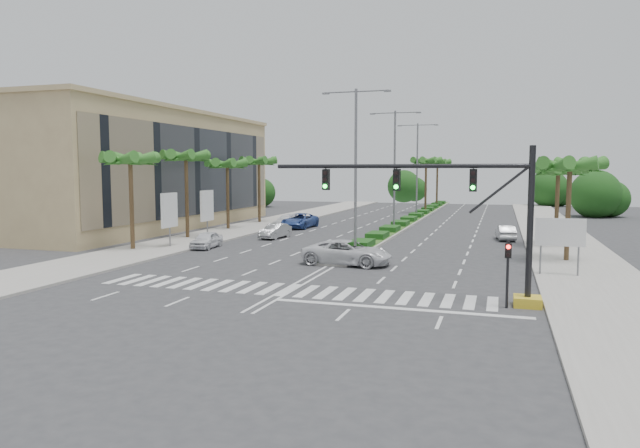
% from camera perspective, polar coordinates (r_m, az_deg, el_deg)
% --- Properties ---
extents(ground, '(160.00, 160.00, 0.00)m').
position_cam_1_polar(ground, '(29.33, -3.19, -6.63)').
color(ground, '#333335').
rests_on(ground, ground).
extents(footpath_right, '(6.00, 120.00, 0.15)m').
position_cam_1_polar(footpath_right, '(47.46, 23.52, -2.36)').
color(footpath_right, gray).
rests_on(footpath_right, ground).
extents(footpath_left, '(6.00, 120.00, 0.15)m').
position_cam_1_polar(footpath_left, '(53.61, -10.81, -1.17)').
color(footpath_left, gray).
rests_on(footpath_left, ground).
extents(median, '(2.20, 75.00, 0.20)m').
position_cam_1_polar(median, '(72.78, 9.50, 0.57)').
color(median, gray).
rests_on(median, ground).
extents(median_grass, '(1.80, 75.00, 0.04)m').
position_cam_1_polar(median_grass, '(72.77, 9.50, 0.67)').
color(median_grass, '#264E1A').
rests_on(median_grass, median).
extents(building, '(12.00, 36.00, 12.00)m').
position_cam_1_polar(building, '(64.04, -16.88, 5.06)').
color(building, tan).
rests_on(building, ground).
extents(signal_gantry, '(12.60, 1.20, 7.20)m').
position_cam_1_polar(signal_gantry, '(26.96, 15.52, -0.44)').
color(signal_gantry, gold).
rests_on(signal_gantry, ground).
extents(pedestrian_signal, '(0.28, 0.36, 3.00)m').
position_cam_1_polar(pedestrian_signal, '(26.45, 18.27, -3.71)').
color(pedestrian_signal, black).
rests_on(pedestrian_signal, ground).
extents(direction_sign, '(2.70, 0.11, 3.40)m').
position_cam_1_polar(direction_sign, '(35.15, 22.88, -1.00)').
color(direction_sign, slate).
rests_on(direction_sign, ground).
extents(billboard_near, '(0.18, 2.10, 4.35)m').
position_cam_1_polar(billboard_near, '(46.12, -14.84, 1.30)').
color(billboard_near, slate).
rests_on(billboard_near, ground).
extents(billboard_far, '(0.18, 2.10, 4.35)m').
position_cam_1_polar(billboard_far, '(51.27, -11.24, 1.77)').
color(billboard_far, slate).
rests_on(billboard_far, ground).
extents(palm_left_near, '(4.57, 4.68, 7.55)m').
position_cam_1_polar(palm_left_near, '(45.49, -18.44, 5.85)').
color(palm_left_near, brown).
rests_on(palm_left_near, ground).
extents(palm_left_mid, '(4.57, 4.68, 7.95)m').
position_cam_1_polar(palm_left_mid, '(52.18, -13.26, 6.31)').
color(palm_left_mid, brown).
rests_on(palm_left_mid, ground).
extents(palm_left_far, '(4.57, 4.68, 7.35)m').
position_cam_1_polar(palm_left_far, '(59.19, -9.25, 5.69)').
color(palm_left_far, brown).
rests_on(palm_left_far, ground).
extents(palm_left_end, '(4.57, 4.68, 7.75)m').
position_cam_1_polar(palm_left_end, '(66.43, -6.13, 6.02)').
color(palm_left_end, brown).
rests_on(palm_left_end, ground).
extents(palm_right_near, '(4.57, 4.68, 7.05)m').
position_cam_1_polar(palm_right_near, '(41.04, 23.71, 5.07)').
color(palm_right_near, brown).
rests_on(palm_right_near, ground).
extents(palm_right_far, '(4.57, 4.68, 6.75)m').
position_cam_1_polar(palm_right_far, '(49.00, 22.72, 4.74)').
color(palm_right_far, brown).
rests_on(palm_right_far, ground).
extents(palm_median_a, '(4.57, 4.68, 8.05)m').
position_cam_1_polar(palm_median_a, '(82.45, 10.57, 6.03)').
color(palm_median_a, brown).
rests_on(palm_median_a, ground).
extents(palm_median_b, '(4.57, 4.68, 8.05)m').
position_cam_1_polar(palm_median_b, '(97.36, 11.66, 5.90)').
color(palm_median_b, brown).
rests_on(palm_median_b, ground).
extents(streetlight_near, '(5.10, 0.25, 12.00)m').
position_cam_1_polar(streetlight_near, '(42.08, 3.59, 6.33)').
color(streetlight_near, slate).
rests_on(streetlight_near, ground).
extents(streetlight_mid, '(5.10, 0.25, 12.00)m').
position_cam_1_polar(streetlight_mid, '(57.73, 7.47, 6.03)').
color(streetlight_mid, slate).
rests_on(streetlight_mid, ground).
extents(streetlight_far, '(5.10, 0.25, 12.00)m').
position_cam_1_polar(streetlight_far, '(73.53, 9.69, 5.85)').
color(streetlight_far, slate).
rests_on(streetlight_far, ground).
extents(car_parked_a, '(1.89, 3.96, 1.31)m').
position_cam_1_polar(car_parked_a, '(45.75, -11.29, -1.56)').
color(car_parked_a, white).
rests_on(car_parked_a, ground).
extents(car_parked_b, '(1.84, 4.12, 1.31)m').
position_cam_1_polar(car_parked_b, '(51.50, -4.50, -0.71)').
color(car_parked_b, '#A6A7AB').
rests_on(car_parked_b, ground).
extents(car_parked_c, '(2.83, 5.69, 1.55)m').
position_cam_1_polar(car_parked_c, '(60.61, -2.03, 0.33)').
color(car_parked_c, '#304B94').
rests_on(car_parked_c, ground).
extents(car_parked_d, '(2.02, 4.61, 1.32)m').
position_cam_1_polar(car_parked_d, '(61.68, -3.36, 0.31)').
color(car_parked_d, white).
rests_on(car_parked_d, ground).
extents(car_crossing, '(5.90, 2.97, 1.60)m').
position_cam_1_polar(car_crossing, '(36.99, 2.73, -2.86)').
color(car_crossing, silver).
rests_on(car_crossing, ground).
extents(car_right, '(1.85, 4.09, 1.30)m').
position_cam_1_polar(car_right, '(52.63, 18.06, -0.83)').
color(car_right, '#A6A6AA').
rests_on(car_right, ground).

